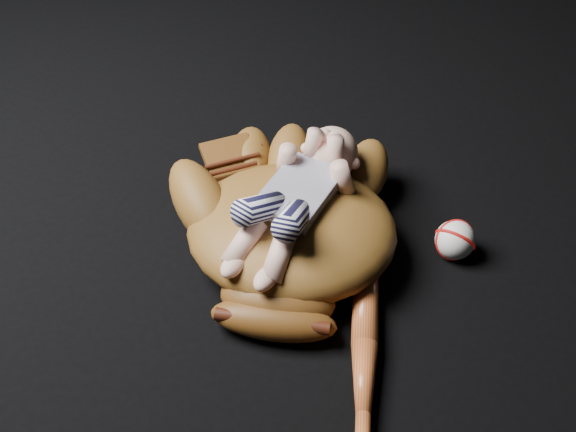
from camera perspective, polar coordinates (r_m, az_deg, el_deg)
The scene contains 4 objects.
baseball_glove at distance 1.23m, azimuth 0.30°, elevation -0.46°, with size 0.45×0.51×0.16m, color brown, non-canonical shape.
newborn_baby at distance 1.19m, azimuth 0.28°, elevation 1.32°, with size 0.17×0.37×0.15m, color #E3A992, non-canonical shape.
baseball_bat at distance 1.12m, azimuth 6.05°, elevation -11.19°, with size 0.04×0.45×0.04m, color #B24E22, non-canonical shape.
baseball at distance 1.29m, azimuth 13.06°, elevation -1.85°, with size 0.07×0.07×0.07m, color white.
Camera 1 is at (0.46, -0.71, 0.92)m, focal length 45.00 mm.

